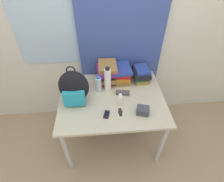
# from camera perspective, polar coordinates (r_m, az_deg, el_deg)

# --- Properties ---
(ground_plane) EXTENTS (12.00, 12.00, 0.00)m
(ground_plane) POSITION_cam_1_polar(r_m,az_deg,el_deg) (2.28, 1.00, -23.71)
(ground_plane) COLOR #9E8466
(wall_back) EXTENTS (6.00, 0.06, 2.50)m
(wall_back) POSITION_cam_1_polar(r_m,az_deg,el_deg) (2.06, -1.39, 18.70)
(wall_back) COLOR beige
(wall_back) RESTS_ON ground_plane
(curtain_blue) EXTENTS (0.97, 0.04, 2.50)m
(curtain_blue) POSITION_cam_1_polar(r_m,az_deg,el_deg) (2.03, 3.08, 18.18)
(curtain_blue) COLOR #384C93
(curtain_blue) RESTS_ON ground_plane
(desk) EXTENTS (1.14, 0.89, 0.74)m
(desk) POSITION_cam_1_polar(r_m,az_deg,el_deg) (1.97, -0.00, -3.94)
(desk) COLOR #B7B299
(desk) RESTS_ON ground_plane
(backpack) EXTENTS (0.30, 0.19, 0.44)m
(backpack) POSITION_cam_1_polar(r_m,az_deg,el_deg) (1.80, -12.32, 0.98)
(backpack) COLOR black
(backpack) RESTS_ON desk
(book_stack_left) EXTENTS (0.24, 0.29, 0.24)m
(book_stack_left) POSITION_cam_1_polar(r_m,az_deg,el_deg) (2.05, -1.77, 6.03)
(book_stack_left) COLOR red
(book_stack_left) RESTS_ON desk
(book_stack_center) EXTENTS (0.24, 0.29, 0.19)m
(book_stack_center) POSITION_cam_1_polar(r_m,az_deg,el_deg) (2.09, 3.22, 5.66)
(book_stack_center) COLOR olive
(book_stack_center) RESTS_ON desk
(book_stack_right) EXTENTS (0.20, 0.26, 0.16)m
(book_stack_right) POSITION_cam_1_polar(r_m,az_deg,el_deg) (2.14, 9.47, 5.56)
(book_stack_right) COLOR olive
(book_stack_right) RESTS_ON desk
(water_bottle) EXTENTS (0.06, 0.06, 0.20)m
(water_bottle) POSITION_cam_1_polar(r_m,az_deg,el_deg) (1.94, -4.41, 2.24)
(water_bottle) COLOR silver
(water_bottle) RESTS_ON desk
(sports_bottle) EXTENTS (0.07, 0.07, 0.30)m
(sports_bottle) POSITION_cam_1_polar(r_m,az_deg,el_deg) (1.92, -1.44, 3.73)
(sports_bottle) COLOR white
(sports_bottle) RESTS_ON desk
(sunscreen_bottle) EXTENTS (0.04, 0.04, 0.15)m
(sunscreen_bottle) POSITION_cam_1_polar(r_m,az_deg,el_deg) (1.79, 2.68, -2.95)
(sunscreen_bottle) COLOR white
(sunscreen_bottle) RESTS_ON desk
(cell_phone) EXTENTS (0.07, 0.10, 0.02)m
(cell_phone) POSITION_cam_1_polar(r_m,az_deg,el_deg) (1.75, -1.78, -7.64)
(cell_phone) COLOR black
(cell_phone) RESTS_ON desk
(sunglasses_case) EXTENTS (0.16, 0.08, 0.04)m
(sunglasses_case) POSITION_cam_1_polar(r_m,az_deg,el_deg) (1.95, 3.51, -0.61)
(sunglasses_case) COLOR #47474C
(sunglasses_case) RESTS_ON desk
(camera_pouch) EXTENTS (0.14, 0.12, 0.07)m
(camera_pouch) POSITION_cam_1_polar(r_m,az_deg,el_deg) (1.77, 10.03, -6.29)
(camera_pouch) COLOR #383D47
(camera_pouch) RESTS_ON desk
(wristwatch) EXTENTS (0.05, 0.10, 0.01)m
(wristwatch) POSITION_cam_1_polar(r_m,az_deg,el_deg) (1.77, 2.71, -6.85)
(wristwatch) COLOR black
(wristwatch) RESTS_ON desk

